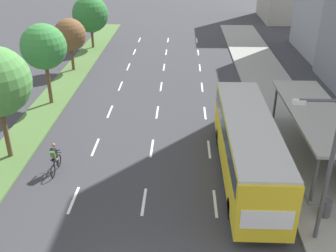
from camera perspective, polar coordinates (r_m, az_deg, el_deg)
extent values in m
cube|color=#4C7038|center=(33.16, -15.73, 4.61)|extent=(2.60, 52.00, 0.12)
cube|color=gray|center=(32.46, 15.36, 4.21)|extent=(4.50, 52.00, 0.15)
cube|color=white|center=(20.21, -13.63, -10.44)|extent=(0.14, 2.17, 0.01)
cube|color=white|center=(24.49, -10.57, -3.03)|extent=(0.14, 2.17, 0.01)
cube|color=white|center=(29.11, -8.47, 2.12)|extent=(0.14, 2.17, 0.01)
cube|color=white|center=(33.92, -6.96, 5.83)|extent=(0.14, 2.17, 0.01)
cube|color=white|center=(38.86, -5.81, 8.60)|extent=(0.14, 2.17, 0.01)
cube|color=white|center=(43.87, -4.91, 10.75)|extent=(0.14, 2.17, 0.01)
cube|color=white|center=(48.95, -4.19, 12.45)|extent=(0.14, 2.17, 0.01)
cube|color=white|center=(19.59, -3.54, -10.95)|extent=(0.14, 2.17, 0.01)
cube|color=white|center=(23.98, -2.37, -3.24)|extent=(0.14, 2.17, 0.01)
cube|color=white|center=(28.68, -1.58, 2.03)|extent=(0.14, 2.17, 0.01)
cube|color=white|center=(33.55, -1.01, 5.79)|extent=(0.14, 2.17, 0.01)
cube|color=white|center=(38.54, -0.59, 8.59)|extent=(0.14, 2.17, 0.01)
cube|color=white|center=(43.59, -0.26, 10.74)|extent=(0.14, 2.17, 0.01)
cube|color=white|center=(48.70, 0.01, 12.44)|extent=(0.14, 2.17, 0.01)
cube|color=white|center=(19.59, 6.90, -11.13)|extent=(0.14, 2.17, 0.01)
cube|color=white|center=(23.98, 6.02, -3.38)|extent=(0.14, 2.17, 0.01)
cube|color=white|center=(28.68, 5.42, 1.91)|extent=(0.14, 2.17, 0.01)
cube|color=white|center=(33.55, 5.00, 5.69)|extent=(0.14, 2.17, 0.01)
cube|color=white|center=(38.54, 4.67, 8.50)|extent=(0.14, 2.17, 0.01)
cube|color=white|center=(43.59, 4.43, 10.66)|extent=(0.14, 2.17, 0.01)
cube|color=white|center=(48.70, 4.22, 12.37)|extent=(0.14, 2.17, 0.01)
cube|color=gray|center=(24.32, 19.82, -3.97)|extent=(2.60, 9.42, 0.10)
cylinder|color=#56565B|center=(19.68, 20.62, -7.17)|extent=(0.16, 0.16, 2.60)
cylinder|color=#56565B|center=(27.26, 15.37, 3.24)|extent=(0.16, 0.16, 2.60)
cylinder|color=#56565B|center=(27.90, 20.09, 3.08)|extent=(0.16, 0.16, 2.60)
cube|color=gray|center=(24.12, 23.11, -1.19)|extent=(0.10, 8.95, 2.34)
cube|color=gray|center=(23.13, 20.84, 1.87)|extent=(2.90, 9.82, 0.16)
cube|color=yellow|center=(20.87, 11.49, -2.87)|extent=(2.50, 11.20, 2.80)
cube|color=#2D3D4C|center=(20.47, 11.71, -0.80)|extent=(2.54, 10.30, 0.90)
cube|color=#B7B7B7|center=(20.20, 11.86, 0.74)|extent=(2.45, 10.98, 0.12)
cube|color=#2D3D4C|center=(25.72, 9.79, 3.98)|extent=(2.25, 0.06, 1.54)
cube|color=white|center=(16.42, 14.27, -13.17)|extent=(2.12, 0.04, 0.90)
cylinder|color=black|center=(24.39, 7.51, -1.59)|extent=(0.30, 1.00, 1.00)
cylinder|color=black|center=(24.70, 12.59, -1.66)|extent=(0.30, 1.00, 1.00)
cylinder|color=black|center=(18.59, 9.24, -11.76)|extent=(0.30, 1.00, 1.00)
cylinder|color=black|center=(19.00, 15.98, -11.61)|extent=(0.30, 1.00, 1.00)
torus|color=black|center=(22.88, -15.66, -4.87)|extent=(0.06, 0.72, 0.72)
torus|color=black|center=(22.00, -16.45, -6.36)|extent=(0.06, 0.72, 0.72)
cylinder|color=#234C99|center=(22.30, -16.14, -4.99)|extent=(0.05, 0.94, 0.05)
cylinder|color=#234C99|center=(22.31, -16.15, -5.52)|extent=(0.05, 0.57, 0.42)
cylinder|color=#234C99|center=(22.13, -16.29, -5.22)|extent=(0.04, 0.04, 0.40)
cube|color=black|center=(22.03, -16.36, -4.77)|extent=(0.12, 0.24, 0.06)
cylinder|color=black|center=(22.57, -15.86, -3.75)|extent=(0.46, 0.04, 0.04)
cube|color=black|center=(22.01, -16.33, -3.80)|extent=(0.30, 0.36, 0.59)
cube|color=#4C893D|center=(21.87, -16.46, -3.96)|extent=(0.26, 0.26, 0.42)
sphere|color=#9E7051|center=(21.90, -16.38, -2.69)|extent=(0.20, 0.20, 0.20)
cylinder|color=brown|center=(22.22, -16.52, -4.71)|extent=(0.12, 0.42, 0.25)
cylinder|color=brown|center=(22.49, -16.31, -5.06)|extent=(0.10, 0.17, 0.41)
cylinder|color=brown|center=(22.14, -15.93, -4.74)|extent=(0.12, 0.42, 0.25)
cylinder|color=brown|center=(22.41, -15.72, -5.08)|extent=(0.10, 0.17, 0.41)
cylinder|color=black|center=(22.22, -16.60, -3.38)|extent=(0.09, 0.47, 0.28)
cylinder|color=black|center=(22.11, -15.76, -3.41)|extent=(0.09, 0.47, 0.28)
cylinder|color=brown|center=(24.05, -22.61, -0.77)|extent=(0.28, 0.28, 3.15)
cylinder|color=brown|center=(30.80, -17.00, 5.99)|extent=(0.28, 0.28, 3.12)
sphere|color=#38843D|center=(29.99, -17.71, 10.98)|extent=(3.30, 3.30, 3.30)
cylinder|color=brown|center=(38.21, -13.78, 9.58)|extent=(0.28, 0.28, 2.21)
sphere|color=brown|center=(37.65, -14.15, 12.80)|extent=(2.95, 2.95, 2.95)
cylinder|color=brown|center=(45.58, -10.99, 12.56)|extent=(0.28, 0.28, 2.20)
sphere|color=#2D7533|center=(45.05, -11.28, 15.72)|extent=(3.91, 3.91, 3.91)
cylinder|color=#4C4C51|center=(16.68, 22.41, -6.42)|extent=(0.18, 0.18, 6.50)
cylinder|color=#4C4C51|center=(15.04, 21.57, 3.50)|extent=(1.60, 0.12, 0.12)
cube|color=silver|center=(14.82, 18.61, 3.36)|extent=(0.44, 0.24, 0.16)
cylinder|color=#4C4C51|center=(19.62, 22.02, -11.04)|extent=(0.52, 0.52, 0.85)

